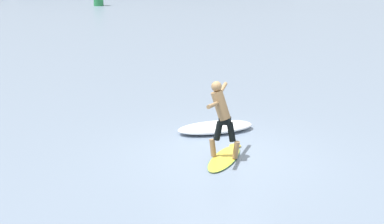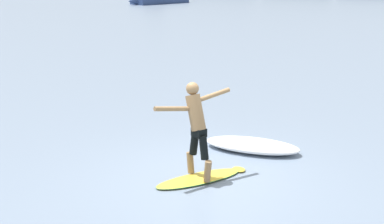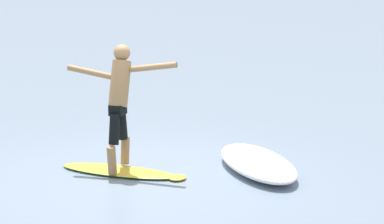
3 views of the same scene
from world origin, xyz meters
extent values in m
plane|color=gray|center=(0.00, 0.00, 0.00)|extent=(200.00, 200.00, 0.00)
ellipsoid|color=yellow|center=(-0.04, -0.22, 0.03)|extent=(1.58, 1.78, 0.07)
ellipsoid|color=yellow|center=(0.55, 0.51, 0.03)|extent=(0.40, 0.39, 0.06)
ellipsoid|color=#339E56|center=(-0.04, -0.22, 0.03)|extent=(1.60, 1.80, 0.03)
cone|color=black|center=(-0.52, -0.81, -0.06)|extent=(0.07, 0.07, 0.14)
cone|color=black|center=(-0.32, -0.81, -0.06)|extent=(0.07, 0.07, 0.14)
cone|color=black|center=(-0.55, -0.62, -0.06)|extent=(0.07, 0.07, 0.14)
cylinder|color=#96734B|center=(-0.28, -0.07, 0.27)|extent=(0.22, 0.21, 0.43)
cylinder|color=black|center=(-0.17, -0.14, 0.71)|extent=(0.27, 0.25, 0.47)
cylinder|color=#96734B|center=(0.19, -0.38, 0.27)|extent=(0.22, 0.21, 0.43)
cylinder|color=black|center=(0.09, -0.31, 0.71)|extent=(0.27, 0.25, 0.47)
cube|color=black|center=(-0.04, -0.22, 0.97)|extent=(0.33, 0.31, 0.16)
cylinder|color=#96734B|center=(-0.13, -0.17, 1.33)|extent=(0.55, 0.50, 0.73)
sphere|color=#96734B|center=(-0.22, -0.11, 1.78)|extent=(0.25, 0.25, 0.25)
cylinder|color=#96734B|center=(-0.47, -0.54, 1.47)|extent=(0.50, 0.65, 0.21)
cylinder|color=#96734B|center=(0.08, 0.29, 1.60)|extent=(0.48, 0.65, 0.20)
cube|color=navy|center=(-19.93, 42.31, 0.40)|extent=(4.79, 6.38, 0.80)
cone|color=navy|center=(-21.56, 39.27, 0.40)|extent=(1.20, 1.31, 0.80)
ellipsoid|color=white|center=(0.49, 1.78, 0.13)|extent=(2.15, 0.91, 0.25)
camera|label=1|loc=(-4.51, -11.25, 4.70)|focal=50.00mm
camera|label=2|loc=(3.25, -9.26, 4.06)|focal=50.00mm
camera|label=3|loc=(12.67, -3.11, 3.91)|focal=85.00mm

